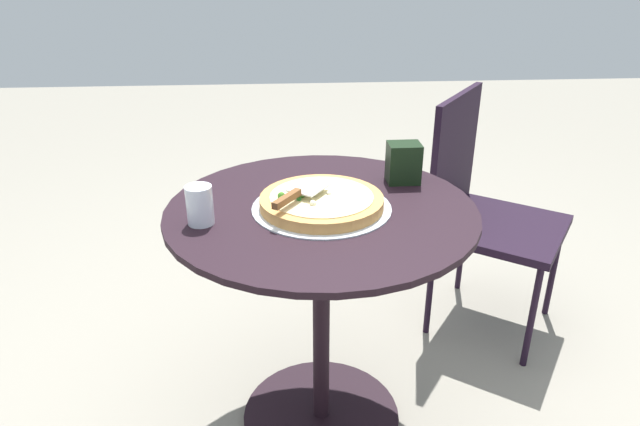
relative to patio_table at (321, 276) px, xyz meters
name	(u,v)px	position (x,y,z in m)	size (l,w,h in m)	color
ground_plane	(321,417)	(0.00, 0.00, -0.53)	(10.00, 10.00, 0.00)	gray
patio_table	(321,276)	(0.00, 0.00, 0.00)	(0.84, 0.84, 0.75)	black
pizza_on_tray	(320,202)	(0.01, 0.00, 0.23)	(0.37, 0.37, 0.05)	silver
pizza_server	(297,193)	(0.04, -0.06, 0.27)	(0.20, 0.16, 0.02)	silver
drinking_cup	(200,205)	(0.08, -0.31, 0.27)	(0.07, 0.07, 0.10)	silver
napkin_dispenser	(404,163)	(-0.17, 0.25, 0.28)	(0.09, 0.08, 0.12)	black
patio_chair_far	(481,201)	(-0.52, 0.64, -0.02)	(0.61, 0.61, 0.91)	black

